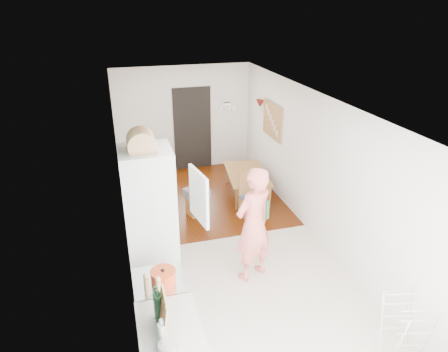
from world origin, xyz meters
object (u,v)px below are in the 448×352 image
dining_chair (253,197)px  person (254,215)px  stool (196,206)px  drying_rack (405,327)px  dining_table (248,186)px

dining_chair → person: bearing=-131.1°
stool → drying_rack: (1.63, -3.90, 0.19)m
person → drying_rack: size_ratio=2.74×
person → dining_chair: person is taller
person → dining_chair: bearing=-133.6°
person → stool: (-0.42, 2.06, -0.86)m
dining_table → drying_rack: bearing=-167.1°
dining_chair → drying_rack: (0.62, -3.50, -0.07)m
dining_chair → drying_rack: bearing=-101.3°
drying_rack → person: bearing=136.9°
drying_rack → dining_chair: bearing=113.6°
person → drying_rack: (1.21, -1.84, -0.67)m
dining_table → drying_rack: size_ratio=1.60×
drying_rack → dining_table: bearing=108.5°
dining_chair → stool: (-1.02, 0.41, -0.26)m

